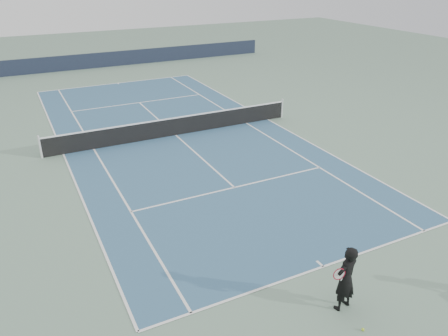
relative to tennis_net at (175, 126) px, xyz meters
name	(u,v)px	position (x,y,z in m)	size (l,w,h in m)	color
ground	(176,135)	(0.00, 0.00, -0.50)	(80.00, 80.00, 0.00)	slate
court_surface	(176,135)	(0.00, 0.00, -0.50)	(10.97, 23.77, 0.01)	#335A7A
tennis_net	(175,126)	(0.00, 0.00, 0.00)	(12.90, 0.10, 1.07)	silver
windscreen_far	(99,60)	(0.00, 17.88, 0.10)	(30.00, 0.25, 1.20)	black
tennis_player	(346,278)	(-0.60, -13.38, 0.41)	(0.83, 0.61, 1.82)	black
tennis_ball	(363,329)	(-0.68, -14.24, -0.47)	(0.07, 0.07, 0.07)	#BBE32E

